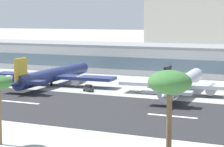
{
  "coord_description": "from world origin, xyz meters",
  "views": [
    {
      "loc": [
        72.64,
        -106.61,
        22.82
      ],
      "look_at": [
        8.82,
        33.03,
        4.25
      ],
      "focal_mm": 74.41,
      "sensor_mm": 36.0,
      "label": 1
    }
  ],
  "objects_px": {
    "terminal_building": "(164,59)",
    "service_baggage_tug_1": "(89,88)",
    "distant_hotel_block": "(216,17)",
    "airliner_black_tail_gate_1": "(182,84)",
    "palm_tree_0": "(170,86)",
    "service_box_truck_0": "(7,80)",
    "airliner_gold_tail_gate_0": "(52,75)"
  },
  "relations": [
    {
      "from": "terminal_building",
      "to": "service_baggage_tug_1",
      "type": "relative_size",
      "value": 56.92
    },
    {
      "from": "distant_hotel_block",
      "to": "airliner_black_tail_gate_1",
      "type": "height_order",
      "value": "distant_hotel_block"
    },
    {
      "from": "service_baggage_tug_1",
      "to": "palm_tree_0",
      "type": "xyz_separation_m",
      "value": [
        47.71,
        -68.89,
        12.96
      ]
    },
    {
      "from": "service_box_truck_0",
      "to": "palm_tree_0",
      "type": "relative_size",
      "value": 0.4
    },
    {
      "from": "airliner_gold_tail_gate_0",
      "to": "service_baggage_tug_1",
      "type": "bearing_deg",
      "value": -113.14
    },
    {
      "from": "distant_hotel_block",
      "to": "service_box_truck_0",
      "type": "distance_m",
      "value": 204.25
    },
    {
      "from": "service_box_truck_0",
      "to": "distant_hotel_block",
      "type": "bearing_deg",
      "value": 14.43
    },
    {
      "from": "terminal_building",
      "to": "service_box_truck_0",
      "type": "bearing_deg",
      "value": -123.64
    },
    {
      "from": "airliner_gold_tail_gate_0",
      "to": "palm_tree_0",
      "type": "height_order",
      "value": "palm_tree_0"
    },
    {
      "from": "airliner_black_tail_gate_1",
      "to": "distant_hotel_block",
      "type": "bearing_deg",
      "value": 5.0
    },
    {
      "from": "service_baggage_tug_1",
      "to": "service_box_truck_0",
      "type": "bearing_deg",
      "value": -162.98
    },
    {
      "from": "distant_hotel_block",
      "to": "palm_tree_0",
      "type": "distance_m",
      "value": 275.47
    },
    {
      "from": "terminal_building",
      "to": "distant_hotel_block",
      "type": "distance_m",
      "value": 146.9
    },
    {
      "from": "distant_hotel_block",
      "to": "service_box_truck_0",
      "type": "relative_size",
      "value": 14.3
    },
    {
      "from": "service_box_truck_0",
      "to": "service_baggage_tug_1",
      "type": "bearing_deg",
      "value": -68.26
    },
    {
      "from": "airliner_black_tail_gate_1",
      "to": "terminal_building",
      "type": "bearing_deg",
      "value": 19.23
    },
    {
      "from": "service_box_truck_0",
      "to": "service_baggage_tug_1",
      "type": "distance_m",
      "value": 31.02
    },
    {
      "from": "terminal_building",
      "to": "service_baggage_tug_1",
      "type": "xyz_separation_m",
      "value": [
        -6.11,
        -55.97,
        -4.8
      ]
    },
    {
      "from": "terminal_building",
      "to": "service_box_truck_0",
      "type": "height_order",
      "value": "terminal_building"
    },
    {
      "from": "palm_tree_0",
      "to": "service_box_truck_0",
      "type": "bearing_deg",
      "value": 138.74
    },
    {
      "from": "terminal_building",
      "to": "airliner_black_tail_gate_1",
      "type": "bearing_deg",
      "value": -66.42
    },
    {
      "from": "distant_hotel_block",
      "to": "service_baggage_tug_1",
      "type": "bearing_deg",
      "value": -88.86
    },
    {
      "from": "airliner_black_tail_gate_1",
      "to": "service_baggage_tug_1",
      "type": "bearing_deg",
      "value": 95.69
    },
    {
      "from": "terminal_building",
      "to": "airliner_gold_tail_gate_0",
      "type": "bearing_deg",
      "value": -114.82
    },
    {
      "from": "terminal_building",
      "to": "service_baggage_tug_1",
      "type": "bearing_deg",
      "value": -96.23
    },
    {
      "from": "service_box_truck_0",
      "to": "airliner_gold_tail_gate_0",
      "type": "bearing_deg",
      "value": -45.47
    },
    {
      "from": "service_box_truck_0",
      "to": "palm_tree_0",
      "type": "xyz_separation_m",
      "value": [
        78.72,
        -69.06,
        12.22
      ]
    },
    {
      "from": "airliner_gold_tail_gate_0",
      "to": "service_baggage_tug_1",
      "type": "distance_m",
      "value": 18.2
    },
    {
      "from": "distant_hotel_block",
      "to": "airliner_gold_tail_gate_0",
      "type": "bearing_deg",
      "value": -93.8
    },
    {
      "from": "airliner_black_tail_gate_1",
      "to": "service_baggage_tug_1",
      "type": "distance_m",
      "value": 28.89
    },
    {
      "from": "airliner_gold_tail_gate_0",
      "to": "palm_tree_0",
      "type": "relative_size",
      "value": 3.25
    },
    {
      "from": "terminal_building",
      "to": "palm_tree_0",
      "type": "bearing_deg",
      "value": -71.58
    }
  ]
}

